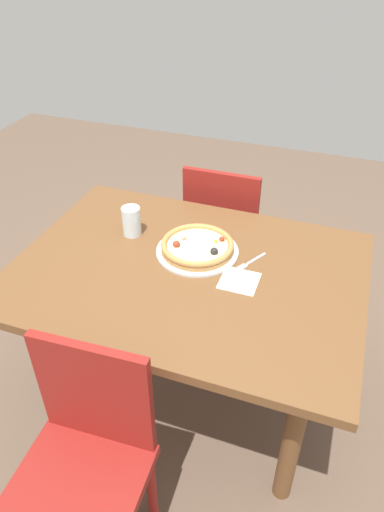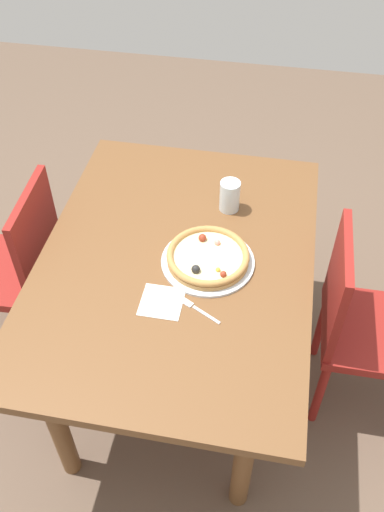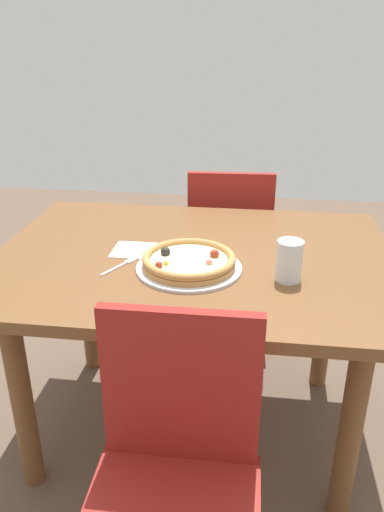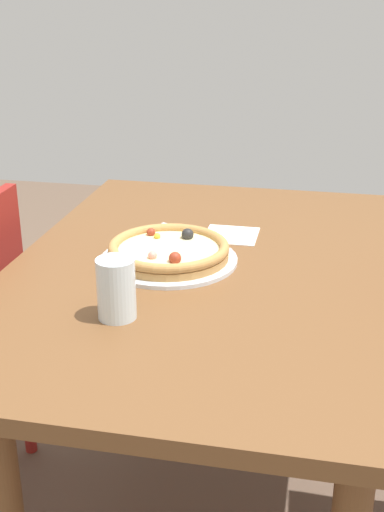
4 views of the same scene
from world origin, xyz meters
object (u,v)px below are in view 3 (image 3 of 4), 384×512
Objects in this scene: chair_near at (174,484)px; napkin at (133,250)px; chair_far at (229,246)px; plate at (190,268)px; fork at (123,264)px; pizza at (190,261)px; drinking_glass at (289,261)px; dining_table at (194,281)px.

napkin is at bearing -70.83° from chair_near.
plate is at bearing -98.46° from chair_far.
plate is at bearing -86.52° from chair_near.
chair_near is 0.80m from napkin.
napkin is at bearing 25.28° from fork.
plate is 0.03m from pizza.
chair_far is at bearing 8.31° from fork.
pizza is at bearing 157.34° from plate.
drinking_glass is at bearing -78.35° from chair_far.
plate is (0.00, -0.12, 0.10)m from dining_table.
pizza is 1.93× the size of fork.
chair_near is 6.85× the size of drinking_glass.
drinking_glass is at bearing -6.50° from pizza.
plate is (-0.08, -0.82, 0.27)m from chair_far.
pizza is 0.25m from napkin.
chair_near is 6.19× the size of napkin.
pizza is at bearing -88.09° from dining_table.
dining_table is 10.59× the size of drinking_glass.
napkin is (-0.21, 0.12, -0.00)m from plate.
chair_far is 2.95× the size of pizza.
pizza is (-0.04, 0.59, 0.29)m from chair_near.
dining_table is 1.55× the size of chair_near.
chair_near is at bearing -115.24° from drinking_glass.
fork reaches higher than dining_table.
drinking_glass is at bearing -115.67° from chair_near.
plate reaches higher than napkin.
plate is 2.63× the size of drinking_glass.
chair_far reaches higher than drinking_glass.
pizza is at bearing -86.49° from chair_near.
dining_table is at bearing 92.07° from plate.
drinking_glass is at bearing -6.48° from plate.
chair_near reaches higher than drinking_glass.
pizza is 0.22m from fork.
chair_near is at bearing -127.81° from fork.
plate is 1.13× the size of pizza.
fork is at bearing -152.50° from dining_table.
chair_near is 1.41m from chair_far.
drinking_glass is (0.31, -0.15, 0.16)m from dining_table.
chair_near is 0.66m from pizza.
drinking_glass reaches higher than dining_table.
plate is at bearing -22.66° from pizza.
pizza is 0.31m from drinking_glass.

